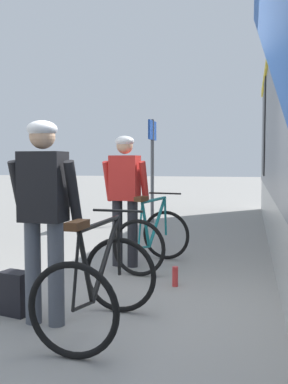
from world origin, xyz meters
name	(u,v)px	position (x,y,z in m)	size (l,w,h in m)	color
ground_plane	(143,320)	(0.00, 0.00, 0.00)	(80.00, 80.00, 0.00)	gray
cyclist_near_in_dark	(44,204)	(-0.81, -0.28, 1.05)	(0.62, 0.32, 1.76)	#4C515B
cyclist_far_in_red	(125,189)	(-0.73, 1.92, 1.05)	(0.63, 0.34, 1.76)	#232328
bicycle_near_black	(99,285)	(-0.29, -0.35, 0.40)	(0.75, 1.09, 0.99)	black
bicycle_far_teal	(153,237)	(-0.35, 1.96, 0.40)	(0.86, 1.16, 0.99)	black
backpack_on_platform	(15,293)	(-1.19, -0.13, 0.20)	(0.28, 0.18, 0.40)	black
water_bottle_near_the_bikes	(175,276)	(0.09, 1.13, 0.11)	(0.07, 0.07, 0.23)	red
platform_sign_post	(152,153)	(-1.32, 6.19, 1.62)	(0.08, 0.70, 2.40)	#595B60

